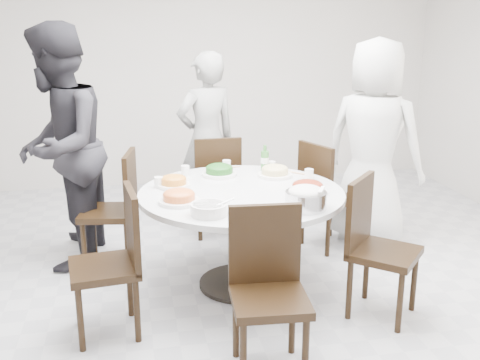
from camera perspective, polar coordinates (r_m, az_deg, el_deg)
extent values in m
cube|color=#B2B2B7|center=(4.29, -0.14, -11.10)|extent=(6.00, 6.00, 0.01)
cube|color=beige|center=(6.81, -5.14, 11.29)|extent=(6.00, 0.01, 2.80)
cylinder|color=silver|center=(4.21, 0.13, -6.02)|extent=(1.50, 1.50, 0.75)
cube|color=black|center=(4.97, 9.20, -1.50)|extent=(0.55, 0.55, 0.95)
cube|color=black|center=(5.22, -2.56, -0.45)|extent=(0.43, 0.43, 0.95)
cube|color=black|center=(4.65, -13.26, -2.97)|extent=(0.49, 0.49, 0.95)
cube|color=black|center=(3.65, -13.67, -8.35)|extent=(0.47, 0.47, 0.95)
cube|color=black|center=(3.18, 3.05, -11.74)|extent=(0.45, 0.45, 0.95)
cube|color=black|center=(3.89, 14.50, -6.90)|extent=(0.59, 0.59, 0.95)
imported|color=silver|center=(5.06, 13.40, 3.66)|extent=(1.04, 1.03, 1.82)
imported|color=black|center=(5.43, -3.40, 4.12)|extent=(0.71, 0.58, 1.68)
imported|color=black|center=(4.68, -17.86, 3.13)|extent=(0.86, 1.04, 1.95)
cylinder|color=white|center=(4.48, -2.12, 0.89)|extent=(0.28, 0.28, 0.07)
cylinder|color=white|center=(4.46, 3.56, 0.80)|extent=(0.27, 0.27, 0.07)
cylinder|color=white|center=(4.20, -6.74, -0.27)|extent=(0.24, 0.24, 0.07)
cylinder|color=white|center=(4.04, 6.88, -0.90)|extent=(0.28, 0.28, 0.07)
cylinder|color=white|center=(3.83, -6.22, -1.82)|extent=(0.28, 0.28, 0.07)
cylinder|color=silver|center=(3.72, 6.70, -2.05)|extent=(0.27, 0.27, 0.12)
cylinder|color=white|center=(3.59, -3.17, -2.97)|extent=(0.24, 0.24, 0.07)
cylinder|color=#33752E|center=(4.58, 2.53, 2.19)|extent=(0.06, 0.06, 0.22)
cylinder|color=white|center=(4.65, -1.41, 1.51)|extent=(0.07, 0.07, 0.08)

